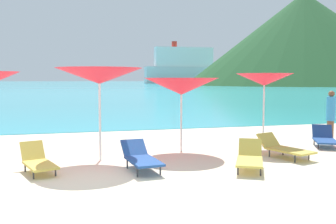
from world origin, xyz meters
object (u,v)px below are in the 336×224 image
Objects in this scene: umbrella_4 at (181,86)px; lounge_chair_3 at (325,138)px; lounge_chair_4 at (250,158)px; lounge_chair_2 at (284,148)px; umbrella_5 at (264,80)px; cruise_ship at (184,68)px; lounge_chair_0 at (141,157)px; umbrella_3 at (99,76)px; lounge_chair_1 at (38,161)px; beachgoer_0 at (331,113)px.

umbrella_4 reaches higher than lounge_chair_3.
lounge_chair_3 is at bearing 58.49° from lounge_chair_4.
lounge_chair_4 reaches higher than lounge_chair_2.
cruise_ship is (54.15, 178.54, 6.21)m from umbrella_5.
lounge_chair_0 is 189.90m from cruise_ship.
umbrella_3 reaches higher than umbrella_5.
lounge_chair_1 is 4.76m from lounge_chair_4.
umbrella_3 reaches higher than lounge_chair_0.
umbrella_5 is 1.50× the size of lounge_chair_4.
umbrella_3 is 1.63× the size of lounge_chair_3.
umbrella_4 is at bearing 45.24° from lounge_chair_0.
cruise_ship is (52.31, 179.04, 8.01)m from lounge_chair_3.
beachgoer_0 is at bearing 14.41° from lounge_chair_0.
lounge_chair_3 reaches higher than lounge_chair_2.
umbrella_4 is 3.15m from lounge_chair_4.
lounge_chair_3 is at bearing 10.20° from lounge_chair_2.
umbrella_5 is 1.34× the size of beachgoer_0.
lounge_chair_3 is (6.86, 0.23, -1.89)m from umbrella_3.
lounge_chair_0 is at bearing -105.50° from cruise_ship.
umbrella_4 is 5.74m from beachgoer_0.
umbrella_4 is 1.56× the size of lounge_chair_4.
umbrella_3 is at bearing 177.70° from lounge_chair_4.
umbrella_3 is at bearing -88.05° from beachgoer_0.
umbrella_4 is 2.96m from lounge_chair_0.
umbrella_3 reaches higher than lounge_chair_1.
lounge_chair_4 reaches higher than lounge_chair_1.
umbrella_3 is 1.47× the size of lounge_chair_2.
umbrella_5 is (2.65, 0.03, 0.19)m from umbrella_4.
lounge_chair_0 is at bearing -154.82° from umbrella_5.
umbrella_5 is 3.25m from beachgoer_0.
lounge_chair_1 is (-2.25, 0.36, -0.03)m from lounge_chair_0.
beachgoer_0 is at bearing 12.84° from umbrella_5.
cruise_ship reaches higher than umbrella_4.
lounge_chair_4 is 189.78m from cruise_ship.
lounge_chair_1 is 9.73m from beachgoer_0.
umbrella_3 is at bearing -163.67° from umbrella_4.
lounge_chair_2 is 1.11× the size of lounge_chair_3.
beachgoer_0 is at bearing -4.12° from lounge_chair_1.
lounge_chair_2 is (-0.31, -1.64, -1.79)m from umbrella_5.
lounge_chair_1 is 0.04× the size of cruise_ship.
umbrella_5 is at bearing 8.25° from umbrella_3.
umbrella_5 is 1.54× the size of lounge_chair_1.
umbrella_3 is 1.65× the size of lounge_chair_1.
umbrella_3 is 1.03× the size of umbrella_4.
umbrella_4 is at bearing -90.83° from beachgoer_0.
lounge_chair_0 is 1.13× the size of lounge_chair_1.
lounge_chair_4 is 0.04× the size of cruise_ship.
lounge_chair_3 is (4.49, -0.46, -1.61)m from umbrella_4.
cruise_ship reaches higher than beachgoer_0.
lounge_chair_1 reaches higher than lounge_chair_2.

